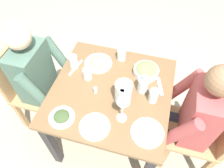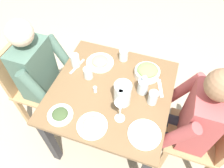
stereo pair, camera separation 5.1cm
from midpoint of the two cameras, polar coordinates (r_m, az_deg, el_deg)
ground_plane at (r=2.22m, az=0.49°, el=-12.82°), size 8.00×8.00×0.00m
dining_table at (r=1.69m, az=0.63°, el=-4.08°), size 0.89×0.89×0.72m
chair_near at (r=1.80m, az=24.70°, el=-12.72°), size 0.40×0.40×0.89m
chair_far at (r=2.05m, az=-20.18°, el=0.46°), size 0.40×0.40×0.89m
diner_near at (r=1.63m, az=19.56°, el=-8.93°), size 0.48×0.53×1.18m
diner_far at (r=1.84m, az=-16.18°, el=1.72°), size 0.48×0.53×1.18m
water_pitcher at (r=1.46m, az=3.84°, el=-2.60°), size 0.16×0.12×0.19m
salad_bowl at (r=1.68m, az=10.31°, el=3.27°), size 0.20×0.20×0.09m
plate_yoghurt at (r=1.42m, az=9.77°, el=-13.04°), size 0.22×0.22×0.05m
plate_fries at (r=1.76m, az=-2.43°, el=5.99°), size 0.23×0.23×0.05m
plate_beans at (r=1.42m, az=-4.35°, el=-10.94°), size 0.21×0.21×0.06m
plate_dolmas at (r=1.50m, az=-12.81°, el=-7.99°), size 0.18×0.18×0.04m
water_glass_near_left at (r=1.78m, az=3.96°, el=7.81°), size 0.07×0.07×0.10m
water_glass_far_right at (r=1.52m, az=11.88°, el=-3.64°), size 0.07×0.07×0.11m
water_glass_far_left at (r=1.74m, az=-9.02°, el=6.25°), size 0.07×0.07×0.11m
water_glass_center at (r=1.65m, az=-5.54°, el=2.96°), size 0.07×0.07×0.09m
wine_glass at (r=1.34m, az=3.35°, el=-6.31°), size 0.08×0.08×0.20m
oil_carafe at (r=1.56m, az=9.23°, el=-0.74°), size 0.08×0.08×0.16m
salt_shaker at (r=1.57m, az=-3.60°, el=-1.51°), size 0.03×0.03×0.05m
fork_near at (r=1.65m, az=13.70°, el=-1.11°), size 0.17×0.08×0.01m
knife_near at (r=1.76m, az=-8.51°, el=4.67°), size 0.18×0.06×0.01m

